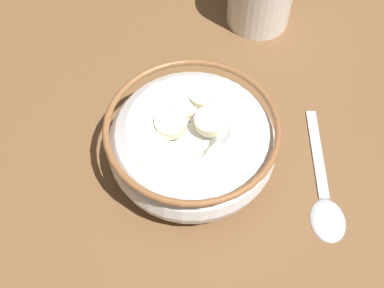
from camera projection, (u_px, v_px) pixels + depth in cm
name	position (u px, v px, depth cm)	size (l,w,h in cm)	color
ground_plane	(192.00, 166.00, 45.90)	(104.24, 104.24, 2.00)	brown
cereal_bowl	(192.00, 142.00, 42.23)	(15.60, 15.60, 6.39)	white
spoon	(326.00, 201.00, 42.30)	(13.70, 8.70, 0.80)	#B7B7BC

